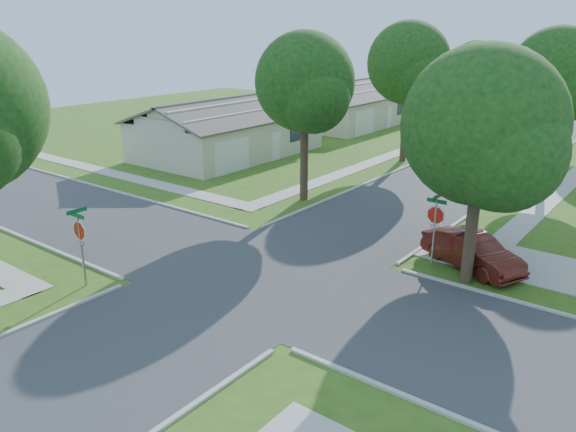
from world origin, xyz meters
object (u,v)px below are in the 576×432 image
at_px(stop_sign_sw, 80,234).
at_px(car_curb_east, 516,147).
at_px(tree_w_mid, 409,67).
at_px(car_driveway, 472,251).
at_px(house_nw_near, 228,134).
at_px(tree_e_near, 485,112).
at_px(house_nw_far, 349,109).
at_px(car_curb_west, 513,119).
at_px(tree_e_mid, 557,78).
at_px(tree_w_far, 476,71).
at_px(stop_sign_ne, 435,218).
at_px(tree_w_near, 306,87).
at_px(tree_ne_corner, 484,133).

distance_m(stop_sign_sw, car_curb_east, 32.73).
relative_size(tree_w_mid, car_driveway, 2.22).
bearing_deg(car_curb_east, house_nw_near, -138.90).
height_order(stop_sign_sw, tree_e_near, tree_e_near).
distance_m(house_nw_near, car_driveway, 23.97).
xyz_separation_m(house_nw_far, car_curb_west, (12.79, 9.63, -0.92)).
distance_m(tree_e_mid, house_nw_near, 22.12).
bearing_deg(house_nw_near, tree_w_far, 59.18).
xyz_separation_m(stop_sign_sw, car_driveway, (10.70, 10.20, -1.32)).
height_order(stop_sign_ne, tree_w_far, tree_w_far).
relative_size(tree_w_far, car_curb_west, 1.95).
bearing_deg(tree_e_mid, tree_w_near, -128.08).
relative_size(tree_w_near, house_nw_near, 0.66).
height_order(tree_e_mid, car_curb_east, tree_e_mid).
distance_m(stop_sign_sw, house_nw_near, 22.71).
distance_m(stop_sign_ne, tree_e_near, 5.62).
bearing_deg(tree_w_mid, car_curb_west, 86.00).
bearing_deg(tree_w_near, tree_e_mid, 51.92).
distance_m(stop_sign_sw, tree_w_far, 38.86).
relative_size(stop_sign_ne, tree_w_far, 0.37).
bearing_deg(tree_e_near, house_nw_near, 163.89).
distance_m(tree_w_near, house_nw_near, 13.63).
distance_m(tree_e_near, car_curb_east, 19.44).
bearing_deg(tree_ne_corner, car_curb_west, 104.33).
bearing_deg(car_curb_east, tree_w_mid, -126.96).
relative_size(stop_sign_ne, house_nw_far, 0.22).
bearing_deg(car_curb_west, tree_w_far, 86.56).
height_order(tree_w_mid, house_nw_far, tree_w_mid).
xyz_separation_m(tree_w_near, house_nw_far, (-11.35, 22.99, -4.60)).
relative_size(tree_ne_corner, house_nw_far, 0.64).
bearing_deg(tree_e_near, tree_w_near, 180.00).
height_order(house_nw_near, car_driveway, house_nw_near).
bearing_deg(stop_sign_ne, tree_ne_corner, -16.55).
bearing_deg(tree_w_far, tree_w_near, -89.99).
bearing_deg(tree_w_mid, tree_w_near, -90.02).
distance_m(tree_w_near, tree_ne_corner, 12.02).
height_order(stop_sign_sw, tree_w_far, tree_w_far).
bearing_deg(stop_sign_sw, house_nw_far, 107.10).
bearing_deg(tree_w_far, car_curb_west, 79.22).
xyz_separation_m(car_driveway, car_curb_east, (-4.80, 21.97, -0.01)).
xyz_separation_m(tree_e_mid, tree_w_far, (-9.41, 13.00, -0.75)).
xyz_separation_m(tree_e_near, car_curb_east, (-3.55, 18.47, -4.94)).
height_order(stop_sign_sw, car_curb_east, stop_sign_sw).
distance_m(car_driveway, car_curb_west, 37.28).
height_order(tree_w_far, car_curb_west, tree_w_far).
xyz_separation_m(tree_e_near, tree_e_mid, (0.01, 12.00, 0.61)).
bearing_deg(tree_ne_corner, car_curb_east, 102.51).
xyz_separation_m(tree_e_mid, tree_w_mid, (-9.40, 0.00, 0.24)).
bearing_deg(tree_e_mid, tree_e_near, -90.03).
bearing_deg(tree_w_far, car_curb_east, -48.16).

